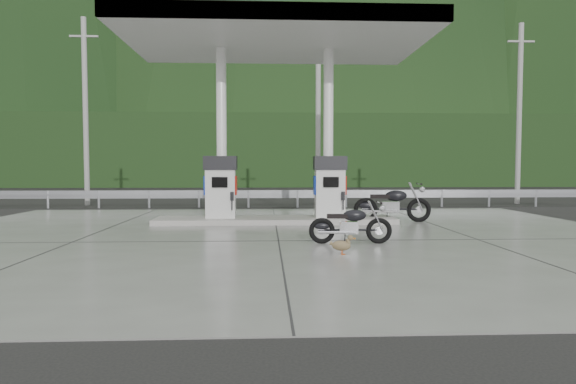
{
  "coord_description": "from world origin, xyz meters",
  "views": [
    {
      "loc": [
        -0.26,
        -11.57,
        1.66
      ],
      "look_at": [
        0.3,
        1.0,
        1.0
      ],
      "focal_mm": 30.0,
      "sensor_mm": 36.0,
      "label": 1
    }
  ],
  "objects_px": {
    "gas_pump_right": "(330,187)",
    "duck": "(341,246)",
    "motorcycle_left": "(350,225)",
    "motorcycle_right": "(392,205)",
    "gas_pump_left": "(221,187)"
  },
  "relations": [
    {
      "from": "motorcycle_left",
      "to": "motorcycle_right",
      "type": "relative_size",
      "value": 0.78
    },
    {
      "from": "gas_pump_left",
      "to": "duck",
      "type": "relative_size",
      "value": 4.09
    },
    {
      "from": "motorcycle_right",
      "to": "gas_pump_right",
      "type": "bearing_deg",
      "value": -170.29
    },
    {
      "from": "motorcycle_left",
      "to": "duck",
      "type": "xyz_separation_m",
      "value": [
        -0.4,
        -1.27,
        -0.23
      ]
    },
    {
      "from": "gas_pump_right",
      "to": "motorcycle_left",
      "type": "bearing_deg",
      "value": -91.01
    },
    {
      "from": "motorcycle_left",
      "to": "duck",
      "type": "height_order",
      "value": "motorcycle_left"
    },
    {
      "from": "gas_pump_right",
      "to": "duck",
      "type": "distance_m",
      "value": 5.28
    },
    {
      "from": "gas_pump_left",
      "to": "duck",
      "type": "bearing_deg",
      "value": -62.18
    },
    {
      "from": "gas_pump_right",
      "to": "motorcycle_right",
      "type": "height_order",
      "value": "gas_pump_right"
    },
    {
      "from": "motorcycle_left",
      "to": "duck",
      "type": "distance_m",
      "value": 1.35
    },
    {
      "from": "gas_pump_left",
      "to": "motorcycle_left",
      "type": "xyz_separation_m",
      "value": [
        3.13,
        -3.91,
        -0.66
      ]
    },
    {
      "from": "gas_pump_left",
      "to": "motorcycle_right",
      "type": "height_order",
      "value": "gas_pump_left"
    },
    {
      "from": "gas_pump_right",
      "to": "motorcycle_right",
      "type": "distance_m",
      "value": 1.98
    },
    {
      "from": "gas_pump_left",
      "to": "motorcycle_right",
      "type": "bearing_deg",
      "value": 1.27
    },
    {
      "from": "gas_pump_right",
      "to": "duck",
      "type": "height_order",
      "value": "gas_pump_right"
    }
  ]
}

